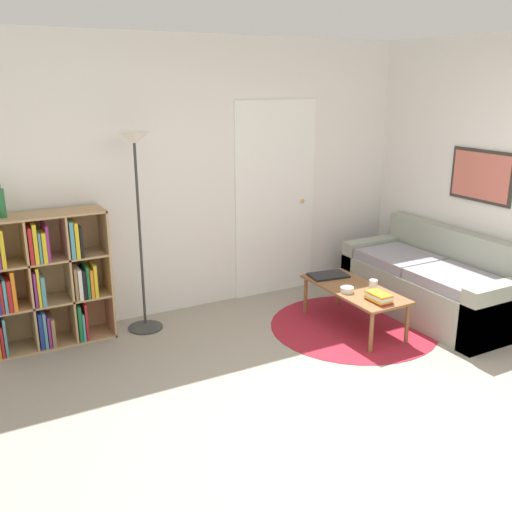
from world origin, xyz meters
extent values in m
plane|color=gray|center=(0.00, 0.00, 0.00)|extent=(14.00, 14.00, 0.00)
cube|color=silver|center=(0.00, 2.72, 1.30)|extent=(7.36, 0.05, 2.60)
cube|color=white|center=(0.75, 2.68, 1.01)|extent=(0.93, 0.02, 2.01)
sphere|color=tan|center=(1.07, 2.66, 0.97)|extent=(0.04, 0.04, 0.04)
cube|color=silver|center=(2.21, 1.35, 1.30)|extent=(0.05, 5.69, 2.60)
cube|color=#332D28|center=(2.17, 1.31, 1.34)|extent=(0.02, 0.70, 0.49)
cube|color=#C66656|center=(2.16, 1.31, 1.34)|extent=(0.01, 0.64, 0.43)
cylinder|color=maroon|center=(0.91, 1.51, 0.00)|extent=(1.54, 1.54, 0.01)
cube|color=tan|center=(-1.09, 2.50, 0.58)|extent=(0.02, 0.34, 1.15)
cube|color=tan|center=(-1.58, 2.50, 1.14)|extent=(1.00, 0.34, 0.02)
cube|color=tan|center=(-1.58, 2.50, 0.01)|extent=(1.00, 0.34, 0.02)
cube|color=tan|center=(-1.58, 2.66, 0.58)|extent=(1.00, 0.02, 1.15)
cube|color=tan|center=(-1.74, 2.50, 0.58)|extent=(0.02, 0.32, 1.11)
cube|color=tan|center=(-1.42, 2.50, 0.58)|extent=(0.02, 0.32, 1.11)
cube|color=tan|center=(-1.58, 2.50, 0.39)|extent=(0.96, 0.32, 0.02)
cube|color=tan|center=(-1.58, 2.50, 0.76)|extent=(0.96, 0.32, 0.02)
cube|color=#B21E23|center=(-2.01, 2.45, 0.15)|extent=(0.02, 0.23, 0.27)
cube|color=teal|center=(-1.98, 2.47, 0.18)|extent=(0.02, 0.26, 0.33)
cube|color=navy|center=(-1.70, 2.47, 0.18)|extent=(0.03, 0.26, 0.32)
cube|color=teal|center=(-1.67, 2.44, 0.18)|extent=(0.02, 0.20, 0.32)
cube|color=#7F287A|center=(-1.64, 2.45, 0.16)|extent=(0.02, 0.23, 0.28)
cube|color=olive|center=(-1.61, 2.46, 0.15)|extent=(0.03, 0.24, 0.25)
cube|color=#196B38|center=(-1.38, 2.45, 0.18)|extent=(0.03, 0.23, 0.32)
cube|color=teal|center=(-1.36, 2.44, 0.14)|extent=(0.02, 0.20, 0.25)
cube|color=#B21E23|center=(-1.33, 2.46, 0.18)|extent=(0.02, 0.25, 0.33)
cube|color=#B21E23|center=(-1.97, 2.44, 0.53)|extent=(0.02, 0.20, 0.26)
cube|color=teal|center=(-1.94, 2.45, 0.54)|extent=(0.02, 0.22, 0.27)
cube|color=#B21E23|center=(-1.91, 2.47, 0.53)|extent=(0.03, 0.27, 0.27)
cube|color=orange|center=(-1.87, 2.44, 0.57)|extent=(0.03, 0.21, 0.33)
cube|color=#7F287A|center=(-1.71, 2.44, 0.55)|extent=(0.02, 0.20, 0.30)
cube|color=gold|center=(-1.68, 2.46, 0.57)|extent=(0.02, 0.24, 0.33)
cube|color=teal|center=(-1.65, 2.47, 0.53)|extent=(0.03, 0.26, 0.26)
cube|color=olive|center=(-1.39, 2.47, 0.54)|extent=(0.03, 0.26, 0.28)
cube|color=silver|center=(-1.35, 2.44, 0.53)|extent=(0.03, 0.21, 0.27)
cube|color=black|center=(-1.32, 2.44, 0.53)|extent=(0.03, 0.20, 0.26)
cube|color=#196B38|center=(-1.29, 2.47, 0.54)|extent=(0.02, 0.27, 0.28)
cube|color=orange|center=(-1.26, 2.45, 0.52)|extent=(0.03, 0.22, 0.25)
cube|color=gold|center=(-1.22, 2.45, 0.54)|extent=(0.03, 0.22, 0.29)
cube|color=gold|center=(-1.91, 2.45, 0.93)|extent=(0.03, 0.22, 0.31)
cube|color=#B21E23|center=(-1.70, 2.43, 0.92)|extent=(0.03, 0.19, 0.30)
cube|color=gold|center=(-1.67, 2.46, 0.93)|extent=(0.03, 0.25, 0.33)
cube|color=teal|center=(-1.64, 2.44, 0.90)|extent=(0.02, 0.20, 0.25)
cube|color=gold|center=(-1.60, 2.45, 0.90)|extent=(0.03, 0.22, 0.25)
cube|color=#7F287A|center=(-1.57, 2.47, 0.92)|extent=(0.02, 0.26, 0.30)
cube|color=teal|center=(-1.38, 2.47, 0.93)|extent=(0.03, 0.26, 0.31)
cube|color=gold|center=(-1.34, 2.46, 0.92)|extent=(0.03, 0.24, 0.30)
cube|color=black|center=(-1.31, 2.45, 0.90)|extent=(0.02, 0.22, 0.27)
cylinder|color=#333333|center=(-0.80, 2.40, 0.01)|extent=(0.31, 0.31, 0.01)
cylinder|color=#333333|center=(-0.80, 2.40, 0.89)|extent=(0.02, 0.02, 1.68)
cone|color=white|center=(-0.80, 2.40, 1.73)|extent=(0.26, 0.26, 0.10)
cube|color=gray|center=(1.76, 1.43, 0.21)|extent=(0.80, 1.77, 0.42)
cube|color=gray|center=(2.08, 1.43, 0.40)|extent=(0.16, 1.77, 0.80)
cube|color=gray|center=(1.76, 0.62, 0.28)|extent=(0.80, 0.16, 0.56)
cube|color=gray|center=(1.76, 2.24, 0.28)|extent=(0.80, 0.16, 0.56)
cube|color=gray|center=(1.68, 1.07, 0.47)|extent=(0.60, 0.71, 0.10)
cube|color=gray|center=(1.68, 1.79, 0.47)|extent=(0.60, 0.71, 0.10)
cube|color=brown|center=(0.90, 1.51, 0.37)|extent=(0.48, 1.07, 0.02)
cylinder|color=brown|center=(0.70, 1.02, 0.18)|extent=(0.04, 0.04, 0.36)
cylinder|color=brown|center=(0.70, 2.01, 0.18)|extent=(0.04, 0.04, 0.36)
cylinder|color=brown|center=(1.10, 1.02, 0.18)|extent=(0.04, 0.04, 0.36)
cylinder|color=brown|center=(1.10, 2.01, 0.18)|extent=(0.04, 0.04, 0.36)
cube|color=black|center=(0.88, 1.89, 0.39)|extent=(0.39, 0.28, 0.02)
cylinder|color=silver|center=(0.77, 1.45, 0.41)|extent=(0.12, 0.12, 0.05)
cube|color=#B21E23|center=(0.87, 1.14, 0.39)|extent=(0.13, 0.22, 0.01)
cube|color=gold|center=(0.87, 1.15, 0.41)|extent=(0.13, 0.22, 0.02)
cube|color=silver|center=(0.87, 1.14, 0.43)|extent=(0.13, 0.22, 0.03)
cube|color=orange|center=(0.87, 1.15, 0.45)|extent=(0.13, 0.22, 0.02)
cylinder|color=white|center=(1.05, 1.42, 0.42)|extent=(0.08, 0.08, 0.08)
cylinder|color=#236633|center=(-1.87, 2.50, 1.27)|extent=(0.06, 0.06, 0.23)
camera|label=1|loc=(-2.23, -2.33, 2.19)|focal=40.00mm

